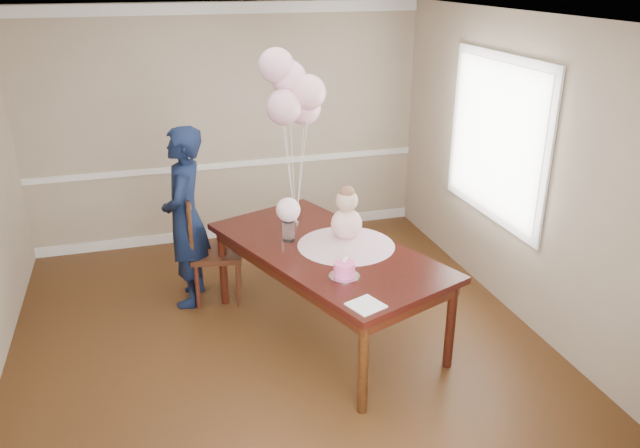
# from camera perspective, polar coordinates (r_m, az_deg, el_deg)

# --- Properties ---
(floor) EXTENTS (4.50, 5.00, 0.00)m
(floor) POSITION_cam_1_polar(r_m,az_deg,el_deg) (5.51, -3.64, -11.05)
(floor) COLOR #361E0D
(floor) RESTS_ON ground
(ceiling) EXTENTS (4.50, 5.00, 0.02)m
(ceiling) POSITION_cam_1_polar(r_m,az_deg,el_deg) (4.61, -4.50, 18.19)
(ceiling) COLOR white
(ceiling) RESTS_ON wall_back
(wall_back) EXTENTS (4.50, 0.02, 2.70)m
(wall_back) POSITION_cam_1_polar(r_m,az_deg,el_deg) (7.26, -8.41, 8.79)
(wall_back) COLOR tan
(wall_back) RESTS_ON floor
(wall_front) EXTENTS (4.50, 0.02, 2.70)m
(wall_front) POSITION_cam_1_polar(r_m,az_deg,el_deg) (2.79, 7.73, -15.13)
(wall_front) COLOR tan
(wall_front) RESTS_ON floor
(wall_right) EXTENTS (0.02, 5.00, 2.70)m
(wall_right) POSITION_cam_1_polar(r_m,az_deg,el_deg) (5.78, 18.36, 4.31)
(wall_right) COLOR tan
(wall_right) RESTS_ON floor
(chair_rail_trim) EXTENTS (4.50, 0.02, 0.07)m
(chair_rail_trim) POSITION_cam_1_polar(r_m,az_deg,el_deg) (7.37, -8.20, 5.38)
(chair_rail_trim) COLOR white
(chair_rail_trim) RESTS_ON wall_back
(crown_molding) EXTENTS (4.50, 0.02, 0.12)m
(crown_molding) POSITION_cam_1_polar(r_m,az_deg,el_deg) (7.06, -9.01, 18.91)
(crown_molding) COLOR white
(crown_molding) RESTS_ON wall_back
(baseboard_trim) EXTENTS (4.50, 0.02, 0.12)m
(baseboard_trim) POSITION_cam_1_polar(r_m,az_deg,el_deg) (7.65, -7.86, -0.64)
(baseboard_trim) COLOR white
(baseboard_trim) RESTS_ON floor
(window_frame) EXTENTS (0.02, 1.66, 1.56)m
(window_frame) POSITION_cam_1_polar(r_m,az_deg,el_deg) (6.11, 15.83, 7.53)
(window_frame) COLOR white
(window_frame) RESTS_ON wall_right
(window_blinds) EXTENTS (0.01, 1.50, 1.40)m
(window_blinds) POSITION_cam_1_polar(r_m,az_deg,el_deg) (6.10, 15.69, 7.52)
(window_blinds) COLOR white
(window_blinds) RESTS_ON wall_right
(dining_table_top) EXTENTS (1.82, 2.45, 0.06)m
(dining_table_top) POSITION_cam_1_polar(r_m,az_deg,el_deg) (5.31, 0.64, -2.48)
(dining_table_top) COLOR black
(dining_table_top) RESTS_ON table_leg_fl
(table_apron) EXTENTS (1.68, 2.31, 0.11)m
(table_apron) POSITION_cam_1_polar(r_m,az_deg,el_deg) (5.35, 0.64, -3.28)
(table_apron) COLOR black
(table_apron) RESTS_ON table_leg_fl
(table_leg_fl) EXTENTS (0.10, 0.10, 0.77)m
(table_leg_fl) POSITION_cam_1_polar(r_m,az_deg,el_deg) (4.59, 3.97, -12.93)
(table_leg_fl) COLOR black
(table_leg_fl) RESTS_ON floor
(table_leg_fr) EXTENTS (0.10, 0.10, 0.77)m
(table_leg_fr) POSITION_cam_1_polar(r_m,az_deg,el_deg) (5.15, 11.83, -9.05)
(table_leg_fr) COLOR black
(table_leg_fr) RESTS_ON floor
(table_leg_bl) EXTENTS (0.10, 0.10, 0.77)m
(table_leg_bl) POSITION_cam_1_polar(r_m,az_deg,el_deg) (6.03, -8.84, -3.91)
(table_leg_bl) COLOR black
(table_leg_bl) RESTS_ON floor
(table_leg_br) EXTENTS (0.10, 0.10, 0.77)m
(table_leg_br) POSITION_cam_1_polar(r_m,az_deg,el_deg) (6.47, -1.69, -1.73)
(table_leg_br) COLOR black
(table_leg_br) RESTS_ON floor
(baby_skirt) EXTENTS (1.08, 1.08, 0.11)m
(baby_skirt) POSITION_cam_1_polar(r_m,az_deg,el_deg) (5.33, 2.41, -1.41)
(baby_skirt) COLOR #D89FB1
(baby_skirt) RESTS_ON dining_table_top
(baby_torso) EXTENTS (0.26, 0.26, 0.26)m
(baby_torso) POSITION_cam_1_polar(r_m,az_deg,el_deg) (5.28, 2.43, 0.01)
(baby_torso) COLOR #FFA1BF
(baby_torso) RESTS_ON baby_skirt
(baby_head) EXTENTS (0.19, 0.19, 0.19)m
(baby_head) POSITION_cam_1_polar(r_m,az_deg,el_deg) (5.20, 2.47, 2.14)
(baby_head) COLOR #CDA88D
(baby_head) RESTS_ON baby_torso
(baby_hair) EXTENTS (0.13, 0.13, 0.13)m
(baby_hair) POSITION_cam_1_polar(r_m,az_deg,el_deg) (5.18, 2.48, 2.83)
(baby_hair) COLOR brown
(baby_hair) RESTS_ON baby_head
(cake_platter) EXTENTS (0.31, 0.31, 0.01)m
(cake_platter) POSITION_cam_1_polar(r_m,az_deg,el_deg) (4.83, 2.22, -4.78)
(cake_platter) COLOR #B5B5BA
(cake_platter) RESTS_ON dining_table_top
(birthday_cake) EXTENTS (0.21, 0.21, 0.11)m
(birthday_cake) POSITION_cam_1_polar(r_m,az_deg,el_deg) (4.80, 2.24, -4.14)
(birthday_cake) COLOR #FF50A3
(birthday_cake) RESTS_ON cake_platter
(cake_flower_a) EXTENTS (0.03, 0.03, 0.03)m
(cake_flower_a) POSITION_cam_1_polar(r_m,az_deg,el_deg) (4.77, 2.25, -3.38)
(cake_flower_a) COLOR white
(cake_flower_a) RESTS_ON birthday_cake
(cake_flower_b) EXTENTS (0.03, 0.03, 0.03)m
(cake_flower_b) POSITION_cam_1_polar(r_m,az_deg,el_deg) (4.80, 2.38, -3.18)
(cake_flower_b) COLOR white
(cake_flower_b) RESTS_ON birthday_cake
(rose_vase_near) EXTENTS (0.14, 0.14, 0.18)m
(rose_vase_near) POSITION_cam_1_polar(r_m,az_deg,el_deg) (5.42, -2.89, -0.64)
(rose_vase_near) COLOR white
(rose_vase_near) RESTS_ON dining_table_top
(roses_near) EXTENTS (0.21, 0.21, 0.21)m
(roses_near) POSITION_cam_1_polar(r_m,az_deg,el_deg) (5.34, -2.93, 1.31)
(roses_near) COLOR #FFD5DE
(roses_near) RESTS_ON rose_vase_near
(napkin) EXTENTS (0.28, 0.28, 0.01)m
(napkin) POSITION_cam_1_polar(r_m,az_deg,el_deg) (4.44, 4.22, -7.42)
(napkin) COLOR white
(napkin) RESTS_ON dining_table_top
(balloon_weight) EXTENTS (0.06, 0.06, 0.02)m
(balloon_weight) POSITION_cam_1_polar(r_m,az_deg,el_deg) (5.80, -2.19, 0.16)
(balloon_weight) COLOR silver
(balloon_weight) RESTS_ON dining_table_top
(balloon_a) EXTENTS (0.31, 0.31, 0.31)m
(balloon_a) POSITION_cam_1_polar(r_m,az_deg,el_deg) (5.42, -3.33, 10.61)
(balloon_a) COLOR #E7A4B8
(balloon_a) RESTS_ON balloon_ribbon_a
(balloon_b) EXTENTS (0.31, 0.31, 0.31)m
(balloon_b) POSITION_cam_1_polar(r_m,az_deg,el_deg) (5.48, -1.08, 11.95)
(balloon_b) COLOR #F9B1C0
(balloon_b) RESTS_ON balloon_ribbon_b
(balloon_c) EXTENTS (0.31, 0.31, 0.31)m
(balloon_c) POSITION_cam_1_polar(r_m,az_deg,el_deg) (5.54, -2.89, 13.20)
(balloon_c) COLOR #FFB4D1
(balloon_c) RESTS_ON balloon_ribbon_c
(balloon_d) EXTENTS (0.31, 0.31, 0.31)m
(balloon_d) POSITION_cam_1_polar(r_m,az_deg,el_deg) (5.48, -4.02, 14.24)
(balloon_d) COLOR #EAA6BC
(balloon_d) RESTS_ON balloon_ribbon_d
(balloon_e) EXTENTS (0.31, 0.31, 0.31)m
(balloon_e) POSITION_cam_1_polar(r_m,az_deg,el_deg) (5.66, -1.49, 10.57)
(balloon_e) COLOR #FFB4CB
(balloon_e) RESTS_ON balloon_ribbon_e
(balloon_ribbon_a) EXTENTS (0.10, 0.04, 0.92)m
(balloon_ribbon_a) POSITION_cam_1_polar(r_m,az_deg,el_deg) (5.61, -2.72, 4.40)
(balloon_ribbon_a) COLOR white
(balloon_ribbon_a) RESTS_ON balloon_weight
(balloon_ribbon_b) EXTENTS (0.13, 0.02, 1.03)m
(balloon_ribbon_b) POSITION_cam_1_polar(r_m,az_deg,el_deg) (5.63, -1.65, 5.08)
(balloon_ribbon_b) COLOR white
(balloon_ribbon_b) RESTS_ON balloon_weight
(balloon_ribbon_c) EXTENTS (0.02, 0.11, 1.14)m
(balloon_ribbon_c) POSITION_cam_1_polar(r_m,az_deg,el_deg) (5.66, -2.51, 5.73)
(balloon_ribbon_c) COLOR white
(balloon_ribbon_c) RESTS_ON balloon_weight
(balloon_ribbon_d) EXTENTS (0.13, 0.08, 1.25)m
(balloon_ribbon_d) POSITION_cam_1_polar(r_m,az_deg,el_deg) (5.62, -3.05, 6.19)
(balloon_ribbon_d) COLOR white
(balloon_ribbon_d) RESTS_ON balloon_weight
(balloon_ribbon_e) EXTENTS (0.12, 0.13, 0.86)m
(balloon_ribbon_e) POSITION_cam_1_polar(r_m,az_deg,el_deg) (5.73, -1.84, 4.51)
(balloon_ribbon_e) COLOR white
(balloon_ribbon_e) RESTS_ON balloon_weight
(dining_chair_seat) EXTENTS (0.55, 0.55, 0.05)m
(dining_chair_seat) POSITION_cam_1_polar(r_m,az_deg,el_deg) (6.10, -9.38, -2.64)
(dining_chair_seat) COLOR #37190F
(dining_chair_seat) RESTS_ON chair_leg_fl
(chair_leg_fl) EXTENTS (0.05, 0.05, 0.46)m
(chair_leg_fl) POSITION_cam_1_polar(r_m,az_deg,el_deg) (6.05, -11.15, -5.63)
(chair_leg_fl) COLOR #3A160F
(chair_leg_fl) RESTS_ON floor
(chair_leg_fr) EXTENTS (0.05, 0.05, 0.46)m
(chair_leg_fr) POSITION_cam_1_polar(r_m,az_deg,el_deg) (6.03, -7.48, -5.51)
(chair_leg_fr) COLOR #3E1C10
(chair_leg_fr) RESTS_ON floor
(chair_leg_bl) EXTENTS (0.05, 0.05, 0.46)m
(chair_leg_bl) POSITION_cam_1_polar(r_m,az_deg,el_deg) (6.40, -10.89, -4.01)
(chair_leg_bl) COLOR #38150F
(chair_leg_bl) RESTS_ON floor
(chair_leg_br) EXTENTS (0.05, 0.05, 0.46)m
(chair_leg_br) POSITION_cam_1_polar(r_m,az_deg,el_deg) (6.37, -7.43, -3.89)
(chair_leg_br) COLOR #3A2110
(chair_leg_br) RESTS_ON floor
(chair_back_post_l) EXTENTS (0.05, 0.05, 0.60)m
(chair_back_post_l) POSITION_cam_1_polar(r_m,az_deg,el_deg) (5.82, -11.77, -0.75)
(chair_back_post_l) COLOR #341B0E
(chair_back_post_l) RESTS_ON dining_chair_seat
(chair_back_post_r) EXTENTS (0.05, 0.05, 0.60)m
(chair_back_post_r) POSITION_cam_1_polar(r_m,az_deg,el_deg) (6.17, -11.46, 0.66)
(chair_back_post_r) COLOR #381F0F
(chair_back_post_r) RESTS_ON dining_chair_seat
(chair_slat_low) EXTENTS (0.11, 0.43, 0.05)m
(chair_slat_low) POSITION_cam_1_polar(r_m,az_deg,el_deg) (6.04, -11.52, -1.15)
(chair_slat_low) COLOR #361E0E
(chair_slat_low) RESTS_ON dining_chair_seat
(chair_slat_mid) EXTENTS (0.11, 0.43, 0.05)m
(chair_slat_mid) POSITION_cam_1_polar(r_m,az_deg,el_deg) (5.98, -11.64, 0.35)
(chair_slat_mid) COLOR #361B0E
(chair_slat_mid) RESTS_ON dining_chair_seat
(chair_slat_top) EXTENTS (0.11, 0.43, 0.05)m
(chair_slat_top) POSITION_cam_1_polar(r_m,az_deg,el_deg) (5.92, -11.77, 1.89)
(chair_slat_top) COLOR #3A2110
(chair_slat_top) RESTS_ON dining_chair_seat
(woman) EXTENTS (0.57, 0.72, 1.74)m
(woman) POSITION_cam_1_polar(r_m,az_deg,el_deg) (5.95, -12.22, 0.56)
(woman) COLOR black
(woman) RESTS_ON floor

